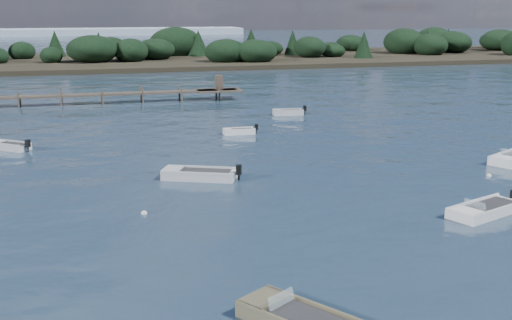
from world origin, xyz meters
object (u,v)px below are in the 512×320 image
object	(u,v)px
tender_far_grey_b	(288,113)
tender_far_grey	(10,147)
tender_far_white	(239,132)
dinghy_mid_white_a	(486,211)
dinghy_mid_grey	(199,176)

from	to	relation	value
tender_far_grey_b	tender_far_grey	bearing A→B (deg)	-158.98
tender_far_white	tender_far_grey_b	size ratio (longest dim) A/B	0.88
dinghy_mid_white_a	tender_far_grey_b	xyz separation A→B (m)	(-0.17, 31.86, 0.01)
tender_far_grey	tender_far_grey_b	distance (m)	26.34
tender_far_grey_b	dinghy_mid_white_a	bearing A→B (deg)	-89.69
dinghy_mid_grey	tender_far_white	bearing A→B (deg)	66.54
dinghy_mid_grey	tender_far_grey_b	size ratio (longest dim) A/B	1.46
dinghy_mid_white_a	dinghy_mid_grey	distance (m)	16.58
tender_far_grey	dinghy_mid_white_a	xyz separation A→B (m)	(24.76, -22.41, -0.01)
dinghy_mid_grey	dinghy_mid_white_a	bearing A→B (deg)	-39.63
dinghy_mid_white_a	dinghy_mid_grey	world-z (taller)	dinghy_mid_grey
dinghy_mid_white_a	dinghy_mid_grey	xyz separation A→B (m)	(-12.77, 10.58, 0.02)
tender_far_white	dinghy_mid_grey	xyz separation A→B (m)	(-5.71, -13.15, 0.03)
tender_far_white	dinghy_mid_white_a	distance (m)	24.76
dinghy_mid_white_a	dinghy_mid_grey	size ratio (longest dim) A/B	1.00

